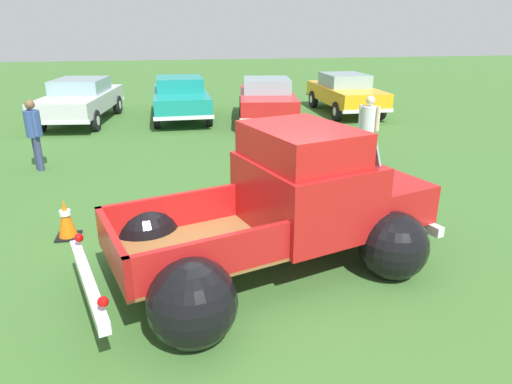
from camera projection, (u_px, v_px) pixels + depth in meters
ground_plane at (263, 269)px, 6.20m from camera, size 80.00×80.00×0.00m
vintage_pickup_truck at (289, 213)px, 6.11m from camera, size 4.98×3.74×1.96m
show_car_0 at (81, 99)px, 15.38m from camera, size 2.49×4.91×1.43m
show_car_1 at (180, 96)px, 15.89m from camera, size 1.92×4.50×1.43m
show_car_2 at (267, 98)px, 15.51m from camera, size 2.50×4.52×1.43m
show_car_3 at (345, 92)px, 16.95m from camera, size 1.82×4.39×1.43m
spectator_0 at (34, 131)px, 10.16m from camera, size 0.46×0.51×1.60m
spectator_1 at (368, 126)px, 10.63m from camera, size 0.48×0.48×1.61m
lane_cone_0 at (66, 219)px, 7.03m from camera, size 0.36×0.36×0.63m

